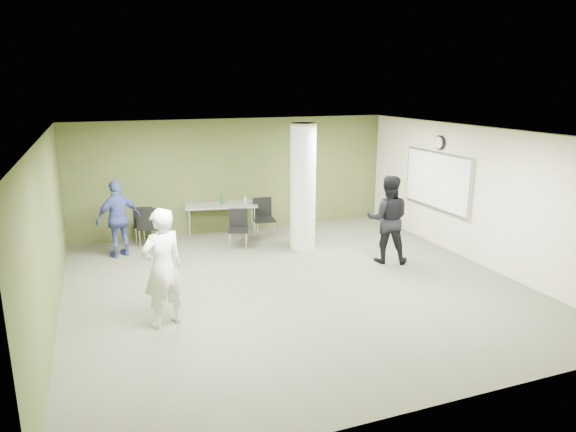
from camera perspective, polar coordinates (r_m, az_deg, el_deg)
name	(u,v)px	position (r m, az deg, el deg)	size (l,w,h in m)	color
floor	(293,285)	(9.56, 0.60, -7.69)	(8.00, 8.00, 0.00)	#4C4D3D
ceiling	(294,132)	(8.90, 0.65, 9.27)	(8.00, 8.00, 0.00)	white
wall_back	(235,175)	(12.86, -5.87, 4.51)	(8.00, 0.02, 2.80)	#4F5628
wall_left	(48,234)	(8.58, -25.14, -1.84)	(0.02, 8.00, 2.80)	#4F5628
wall_right_cream	(475,195)	(11.18, 20.11, 2.20)	(0.02, 8.00, 2.80)	beige
column	(303,187)	(11.30, 1.67, 3.20)	(0.56, 0.56, 2.80)	silver
whiteboard	(437,181)	(12.03, 16.18, 3.81)	(0.05, 2.30, 1.30)	silver
wall_clock	(439,143)	(11.91, 16.48, 7.82)	(0.06, 0.32, 0.32)	black
folding_table	(222,206)	(12.44, -7.39, 1.10)	(1.81, 1.05, 1.06)	gray
wastebasket	(169,236)	(12.30, -13.05, -2.20)	(0.27, 0.27, 0.32)	#4C4C4C
chair_back_left	(144,222)	(12.25, -15.68, -0.63)	(0.55, 0.55, 0.91)	black
chair_back_right	(149,224)	(11.95, -15.21, -0.84)	(0.61, 0.61, 0.95)	black
chair_table_left	(238,226)	(11.62, -5.55, -1.06)	(0.55, 0.55, 0.88)	black
chair_table_right	(263,215)	(12.31, -2.77, 0.13)	(0.53, 0.53, 0.96)	black
woman_white	(163,268)	(7.96, -13.76, -5.64)	(0.68, 0.44, 1.85)	white
man_black	(388,219)	(10.72, 11.02, -0.35)	(0.89, 0.69, 1.83)	black
man_blue	(119,219)	(11.46, -18.32, -0.29)	(0.97, 0.41, 1.66)	#3A4991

